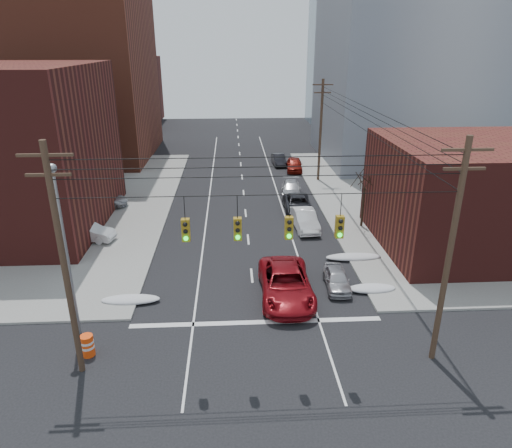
{
  "coord_description": "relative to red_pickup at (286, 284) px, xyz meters",
  "views": [
    {
      "loc": [
        -1.21,
        -15.0,
        14.5
      ],
      "look_at": [
        0.38,
        13.77,
        3.0
      ],
      "focal_mm": 32.0,
      "sensor_mm": 36.0,
      "label": 1
    }
  ],
  "objects": [
    {
      "name": "lot_car_d",
      "position": [
        -18.19,
        19.08,
        -0.02
      ],
      "size": [
        4.61,
        2.5,
        1.49
      ],
      "primitive_type": "imported",
      "rotation": [
        0.0,
        0.0,
        1.75
      ],
      "color": "#ABABB0",
      "rests_on": "sidewalk_nw"
    },
    {
      "name": "parked_car_a",
      "position": [
        3.37,
        1.01,
        -0.29
      ],
      "size": [
        1.69,
        3.75,
        1.25
      ],
      "primitive_type": "imported",
      "rotation": [
        0.0,
        0.0,
        -0.06
      ],
      "color": "#A8A7AC",
      "rests_on": "ground"
    },
    {
      "name": "parked_car_f",
      "position": [
        2.86,
        32.22,
        -0.23
      ],
      "size": [
        1.69,
        4.23,
        1.37
      ],
      "primitive_type": "imported",
      "rotation": [
        0.0,
        0.0,
        0.06
      ],
      "color": "black",
      "rests_on": "ground"
    },
    {
      "name": "snow_east_far",
      "position": [
        5.46,
        4.87,
        -0.71
      ],
      "size": [
        4.0,
        1.08,
        0.42
      ],
      "primitive_type": "ellipsoid",
      "color": "silver",
      "rests_on": "ground"
    },
    {
      "name": "snow_ne",
      "position": [
        5.46,
        0.37,
        -0.71
      ],
      "size": [
        3.0,
        1.08,
        0.42
      ],
      "primitive_type": "ellipsoid",
      "color": "silver",
      "rests_on": "ground"
    },
    {
      "name": "building_glass",
      "position": [
        22.06,
        60.87,
        10.08
      ],
      "size": [
        20.0,
        18.0,
        22.0
      ],
      "primitive_type": "cube",
      "color": "gray",
      "rests_on": "ground"
    },
    {
      "name": "bare_tree",
      "position": [
        7.65,
        10.87,
        1.4
      ],
      "size": [
        2.09,
        2.2,
        4.93
      ],
      "color": "black",
      "rests_on": "ground"
    },
    {
      "name": "ground",
      "position": [
        -1.94,
        -9.13,
        -0.92
      ],
      "size": [
        160.0,
        160.0,
        0.0
      ],
      "primitive_type": "plane",
      "color": "black",
      "rests_on": "ground"
    },
    {
      "name": "construction_barrel",
      "position": [
        -10.44,
        -5.0,
        -0.33
      ],
      "size": [
        0.73,
        0.73,
        1.13
      ],
      "rotation": [
        0.0,
        0.0,
        -0.15
      ],
      "color": "#FF460D",
      "rests_on": "ground"
    },
    {
      "name": "utility_pole_far",
      "position": [
        6.56,
        24.87,
        4.87
      ],
      "size": [
        2.2,
        0.28,
        11.0
      ],
      "color": "#473323",
      "rests_on": "ground"
    },
    {
      "name": "red_pickup",
      "position": [
        0.0,
        0.0,
        0.0
      ],
      "size": [
        3.07,
        6.61,
        1.83
      ],
      "primitive_type": "imported",
      "rotation": [
        0.0,
        0.0,
        -0.0
      ],
      "color": "maroon",
      "rests_on": "ground"
    },
    {
      "name": "building_brick_far",
      "position": [
        -27.94,
        64.87,
        5.08
      ],
      "size": [
        22.0,
        18.0,
        12.0
      ],
      "primitive_type": "cube",
      "color": "#511B18",
      "rests_on": "ground"
    },
    {
      "name": "parked_car_e",
      "position": [
        4.46,
        29.26,
        -0.14
      ],
      "size": [
        2.28,
        4.72,
        1.55
      ],
      "primitive_type": "imported",
      "rotation": [
        0.0,
        0.0,
        -0.1
      ],
      "color": "maroon",
      "rests_on": "ground"
    },
    {
      "name": "lot_car_a",
      "position": [
        -14.37,
        9.07,
        -0.08
      ],
      "size": [
        4.39,
        2.3,
        1.38
      ],
      "primitive_type": "imported",
      "rotation": [
        0.0,
        0.0,
        1.36
      ],
      "color": "silver",
      "rests_on": "sidewalk_nw"
    },
    {
      "name": "building_storefront",
      "position": [
        16.06,
        6.87,
        3.08
      ],
      "size": [
        16.0,
        12.0,
        8.0
      ],
      "primitive_type": "cube",
      "color": "#511B18",
      "rests_on": "ground"
    },
    {
      "name": "utility_pole_right",
      "position": [
        6.56,
        -6.13,
        4.87
      ],
      "size": [
        2.2,
        0.28,
        11.0
      ],
      "color": "#473323",
      "rests_on": "ground"
    },
    {
      "name": "parked_car_c",
      "position": [
        2.86,
        15.01,
        -0.18
      ],
      "size": [
        2.57,
        5.35,
        1.47
      ],
      "primitive_type": "imported",
      "rotation": [
        0.0,
        0.0,
        -0.02
      ],
      "color": "black",
      "rests_on": "ground"
    },
    {
      "name": "parked_car_d",
      "position": [
        2.86,
        19.79,
        -0.21
      ],
      "size": [
        2.49,
        5.05,
        1.41
      ],
      "primitive_type": "imported",
      "rotation": [
        0.0,
        0.0,
        -0.11
      ],
      "color": "#A1A1A5",
      "rests_on": "ground"
    },
    {
      "name": "lot_car_b",
      "position": [
        -15.19,
        17.03,
        -0.14
      ],
      "size": [
        4.61,
        2.33,
        1.25
      ],
      "primitive_type": "imported",
      "rotation": [
        0.0,
        0.0,
        1.51
      ],
      "color": "#A4A4A8",
      "rests_on": "sidewalk_nw"
    },
    {
      "name": "lot_car_c",
      "position": [
        -21.03,
        14.21,
        -0.03
      ],
      "size": [
        5.48,
        3.73,
        1.47
      ],
      "primitive_type": "imported",
      "rotation": [
        0.0,
        0.0,
        1.21
      ],
      "color": "black",
      "rests_on": "sidewalk_nw"
    },
    {
      "name": "snow_nw",
      "position": [
        -9.34,
        -0.13,
        -0.71
      ],
      "size": [
        3.5,
        1.08,
        0.42
      ],
      "primitive_type": "ellipsoid",
      "color": "silver",
      "rests_on": "ground"
    },
    {
      "name": "building_brick_tall",
      "position": [
        -25.94,
        38.87,
        14.08
      ],
      "size": [
        24.0,
        20.0,
        30.0
      ],
      "primitive_type": "cube",
      "color": "brown",
      "rests_on": "ground"
    },
    {
      "name": "parked_car_b",
      "position": [
        2.86,
        10.93,
        -0.12
      ],
      "size": [
        1.98,
        4.91,
        1.59
      ],
      "primitive_type": "imported",
      "rotation": [
        0.0,
        0.0,
        0.06
      ],
      "color": "silver",
      "rests_on": "ground"
    },
    {
      "name": "building_office",
      "position": [
        20.06,
        34.87,
        11.58
      ],
      "size": [
        22.0,
        20.0,
        25.0
      ],
      "primitive_type": "cube",
      "color": "gray",
      "rests_on": "ground"
    },
    {
      "name": "utility_pole_left",
      "position": [
        -10.44,
        -6.13,
        4.87
      ],
      "size": [
        2.2,
        0.28,
        11.0
      ],
      "color": "#473323",
      "rests_on": "ground"
    },
    {
      "name": "traffic_signals",
      "position": [
        -1.84,
        -6.16,
        6.25
      ],
      "size": [
        17.0,
        0.42,
        2.02
      ],
      "color": "black",
      "rests_on": "ground"
    },
    {
      "name": "street_light",
      "position": [
        -11.44,
        -3.13,
        4.62
      ],
      "size": [
        0.44,
        0.44,
        9.32
      ],
      "color": "gray",
      "rests_on": "ground"
    }
  ]
}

